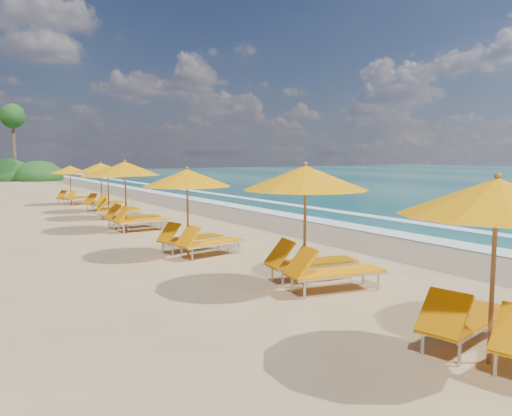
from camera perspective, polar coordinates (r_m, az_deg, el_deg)
name	(u,v)px	position (r m, az deg, el deg)	size (l,w,h in m)	color
ground	(256,247)	(15.73, 0.00, -4.35)	(160.00, 160.00, 0.00)	tan
wet_sand	(354,236)	(18.14, 10.80, -3.05)	(4.00, 160.00, 0.01)	#8E7854
surf_foam	(408,229)	(20.05, 16.49, -2.27)	(4.00, 160.00, 0.01)	white
station_2	(500,256)	(7.74, 25.44, -4.85)	(3.16, 3.03, 2.60)	olive
station_3	(314,218)	(10.90, 6.42, -1.06)	(3.20, 3.05, 2.67)	olive
station_4	(193,206)	(14.43, -6.98, 0.26)	(2.97, 2.83, 2.49)	olive
station_5	(131,191)	(19.59, -13.74, 1.88)	(2.91, 2.70, 2.63)	olive
station_6	(113,188)	(23.36, -15.64, 2.12)	(2.94, 2.84, 2.37)	olive
station_7	(105,183)	(26.31, -16.48, 2.63)	(3.12, 3.04, 2.47)	olive
station_8	(73,182)	(30.52, -19.65, 2.72)	(2.93, 2.90, 2.23)	olive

